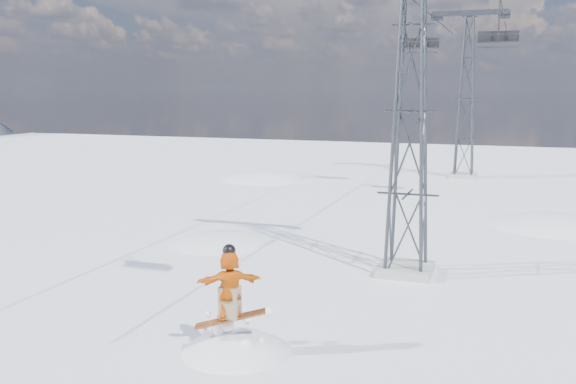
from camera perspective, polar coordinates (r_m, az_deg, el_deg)
name	(u,v)px	position (r m, az deg, el deg)	size (l,w,h in m)	color
ground	(313,365)	(15.16, 2.27, -15.13)	(120.00, 120.00, 0.00)	white
snow_terrain	(342,362)	(38.92, 4.80, -14.80)	(39.00, 37.00, 22.00)	white
lift_tower_near	(410,112)	(21.46, 10.81, 6.99)	(5.20, 1.80, 11.43)	#999999
lift_tower_far	(466,99)	(46.32, 15.56, 7.94)	(5.20, 1.80, 11.43)	#999999
lift_chair_mid	(498,38)	(35.80, 18.18, 12.88)	(2.06, 0.59, 2.56)	black
lift_chair_far	(421,44)	(39.22, 11.70, 12.74)	(2.10, 0.60, 2.60)	black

